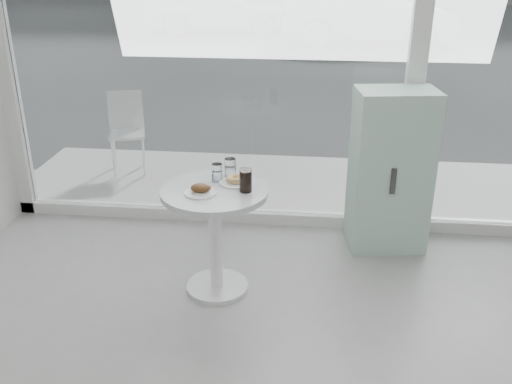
# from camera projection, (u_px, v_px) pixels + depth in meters

# --- Properties ---
(room_shell) EXTENTS (6.00, 6.00, 6.00)m
(room_shell) POSITION_uv_depth(u_px,v_px,m) (228.00, 157.00, 1.02)
(room_shell) COLOR silver
(room_shell) RESTS_ON ground
(storefront) EXTENTS (5.00, 0.14, 3.00)m
(storefront) POSITION_uv_depth(u_px,v_px,m) (311.00, 22.00, 4.34)
(storefront) COLOR white
(storefront) RESTS_ON ground
(main_table) EXTENTS (0.72, 0.72, 0.77)m
(main_table) POSITION_uv_depth(u_px,v_px,m) (215.00, 219.00, 3.86)
(main_table) COLOR white
(main_table) RESTS_ON ground
(patio_deck) EXTENTS (5.60, 1.60, 0.05)m
(patio_deck) POSITION_uv_depth(u_px,v_px,m) (299.00, 185.00, 5.75)
(patio_deck) COLOR beige
(patio_deck) RESTS_ON ground
(street) EXTENTS (40.00, 24.00, 0.00)m
(street) POSITION_uv_depth(u_px,v_px,m) (316.00, 28.00, 16.88)
(street) COLOR #3C3C3C
(street) RESTS_ON ground
(mint_cabinet) EXTENTS (0.64, 0.48, 1.28)m
(mint_cabinet) POSITION_uv_depth(u_px,v_px,m) (390.00, 171.00, 4.42)
(mint_cabinet) COLOR #A0CCBA
(mint_cabinet) RESTS_ON ground
(patio_chair) EXTENTS (0.45, 0.45, 0.82)m
(patio_chair) POSITION_uv_depth(u_px,v_px,m) (127.00, 127.00, 5.92)
(patio_chair) COLOR white
(patio_chair) RESTS_ON patio_deck
(car_white) EXTENTS (4.06, 1.91, 1.34)m
(car_white) POSITION_uv_depth(u_px,v_px,m) (217.00, 8.00, 15.62)
(car_white) COLOR silver
(car_white) RESTS_ON street
(car_silver) EXTENTS (4.18, 1.65, 1.35)m
(car_silver) POSITION_uv_depth(u_px,v_px,m) (367.00, 16.00, 13.76)
(car_silver) COLOR #9EA0A5
(car_silver) RESTS_ON street
(plate_fritter) EXTENTS (0.21, 0.21, 0.07)m
(plate_fritter) POSITION_uv_depth(u_px,v_px,m) (201.00, 190.00, 3.69)
(plate_fritter) COLOR white
(plate_fritter) RESTS_ON main_table
(plate_donut) EXTENTS (0.22, 0.22, 0.05)m
(plate_donut) POSITION_uv_depth(u_px,v_px,m) (235.00, 181.00, 3.85)
(plate_donut) COLOR white
(plate_donut) RESTS_ON main_table
(water_tumbler_a) EXTENTS (0.07, 0.07, 0.12)m
(water_tumbler_a) POSITION_uv_depth(u_px,v_px,m) (217.00, 173.00, 3.89)
(water_tumbler_a) COLOR white
(water_tumbler_a) RESTS_ON main_table
(water_tumbler_b) EXTENTS (0.08, 0.08, 0.13)m
(water_tumbler_b) POSITION_uv_depth(u_px,v_px,m) (230.00, 169.00, 3.95)
(water_tumbler_b) COLOR white
(water_tumbler_b) RESTS_ON main_table
(cola_glass) EXTENTS (0.08, 0.08, 0.16)m
(cola_glass) POSITION_uv_depth(u_px,v_px,m) (246.00, 181.00, 3.70)
(cola_glass) COLOR white
(cola_glass) RESTS_ON main_table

